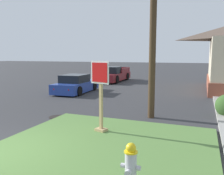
{
  "coord_description": "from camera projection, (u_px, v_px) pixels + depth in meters",
  "views": [
    {
      "loc": [
        4.91,
        -4.15,
        2.55
      ],
      "look_at": [
        1.62,
        4.26,
        1.31
      ],
      "focal_mm": 37.59,
      "sensor_mm": 36.0,
      "label": 1
    }
  ],
  "objects": [
    {
      "name": "grass_corner_patch",
      "position": [
        104.0,
        146.0,
        6.5
      ],
      "size": [
        5.92,
        5.42,
        0.08
      ],
      "primitive_type": "cube",
      "color": "#567F3D",
      "rests_on": "ground"
    },
    {
      "name": "fire_hydrant",
      "position": [
        131.0,
        167.0,
        4.35
      ],
      "size": [
        0.38,
        0.34,
        0.88
      ],
      "color": "black",
      "rests_on": "grass_corner_patch"
    },
    {
      "name": "stop_sign",
      "position": [
        101.0,
        97.0,
        7.57
      ],
      "size": [
        0.7,
        0.37,
        2.3
      ],
      "color": "tan",
      "rests_on": "grass_corner_patch"
    },
    {
      "name": "manhole_cover",
      "position": [
        57.0,
        117.0,
        9.74
      ],
      "size": [
        0.7,
        0.7,
        0.02
      ],
      "primitive_type": "cylinder",
      "color": "black",
      "rests_on": "ground"
    },
    {
      "name": "parked_sedan_blue",
      "position": [
        76.0,
        85.0,
        16.18
      ],
      "size": [
        2.03,
        4.14,
        1.25
      ],
      "color": "#233D93",
      "rests_on": "ground"
    },
    {
      "name": "pickup_truck_maroon",
      "position": [
        113.0,
        75.0,
        23.02
      ],
      "size": [
        2.08,
        5.6,
        1.48
      ],
      "color": "maroon",
      "rests_on": "ground"
    }
  ]
}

